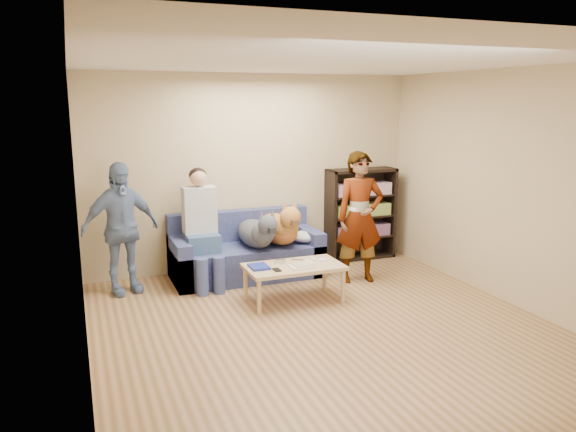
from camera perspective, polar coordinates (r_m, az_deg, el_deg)
name	(u,v)px	position (r m, az deg, el deg)	size (l,w,h in m)	color
ground	(332,333)	(5.65, 4.48, -11.81)	(5.00, 5.00, 0.00)	brown
ceiling	(337,60)	(5.20, 4.95, 15.52)	(5.00, 5.00, 0.00)	white
wall_back	(253,172)	(7.57, -3.56, 4.45)	(4.50, 4.50, 0.00)	tan
wall_front	(540,283)	(3.27, 24.20, -6.20)	(4.50, 4.50, 0.00)	tan
wall_left	(79,222)	(4.76, -20.50, -0.56)	(5.00, 5.00, 0.00)	tan
wall_right	(522,190)	(6.56, 22.72, 2.45)	(5.00, 5.00, 0.00)	tan
blanket	(306,236)	(7.36, 1.89, -2.09)	(0.41, 0.35, 0.14)	#AAABAF
person_standing_right	(360,217)	(7.04, 7.31, -0.14)	(0.60, 0.39, 1.64)	gray
person_standing_left	(120,228)	(6.83, -16.66, -1.22)	(0.92, 0.38, 1.56)	#7383B8
held_controller	(353,209)	(6.74, 6.65, 0.68)	(0.04, 0.11, 0.03)	white
notebook_blue	(259,267)	(6.28, -2.97, -5.16)	(0.20, 0.26, 0.03)	navy
papers	(301,266)	(6.29, 1.37, -5.15)	(0.26, 0.20, 0.01)	silver
magazine	(303,265)	(6.32, 1.55, -4.95)	(0.22, 0.17, 0.01)	#ABA689
camera_silver	(280,261)	(6.43, -0.79, -4.63)	(0.11, 0.06, 0.05)	#BAB9BE
controller_a	(313,259)	(6.55, 2.56, -4.40)	(0.04, 0.13, 0.03)	white
controller_b	(322,260)	(6.52, 3.49, -4.51)	(0.09, 0.06, 0.03)	white
headphone_cup_a	(311,263)	(6.42, 2.33, -4.79)	(0.07, 0.07, 0.02)	white
headphone_cup_b	(308,261)	(6.49, 2.05, -4.61)	(0.07, 0.07, 0.02)	silver
pen_orange	(298,269)	(6.22, 0.98, -5.40)	(0.01, 0.01, 0.14)	#D7571E
pen_black	(298,260)	(6.57, 1.00, -4.46)	(0.01, 0.01, 0.14)	black
wallet	(277,270)	(6.17, -1.15, -5.49)	(0.07, 0.12, 0.01)	black
sofa	(245,255)	(7.32, -4.37, -3.95)	(1.90, 0.85, 0.82)	#515B93
person_seated	(201,223)	(6.94, -8.78, -0.74)	(0.40, 0.73, 1.47)	#40648D
dog_gray	(258,232)	(7.05, -3.11, -1.67)	(0.39, 1.24, 0.56)	#464850
dog_tan	(280,227)	(7.21, -0.81, -1.15)	(0.44, 1.18, 0.63)	#C4663C
coffee_table	(294,269)	(6.38, 0.60, -5.42)	(1.10, 0.60, 0.42)	#D4B382
bookshelf	(360,212)	(8.12, 7.35, 0.42)	(1.00, 0.34, 1.30)	black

